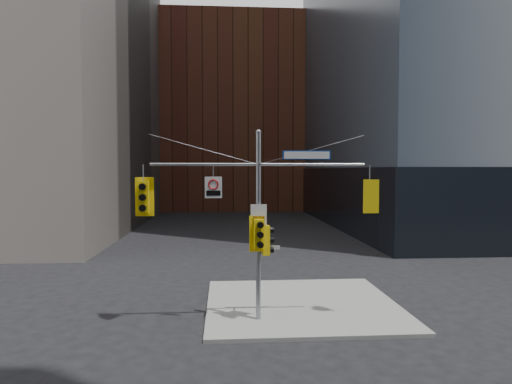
{
  "coord_description": "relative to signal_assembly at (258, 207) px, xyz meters",
  "views": [
    {
      "loc": [
        -1.29,
        -14.97,
        5.79
      ],
      "look_at": [
        -0.09,
        2.0,
        4.97
      ],
      "focal_mm": 32.0,
      "sensor_mm": 36.0,
      "label": 1
    }
  ],
  "objects": [
    {
      "name": "street_blade_ew",
      "position": [
        0.45,
        0.01,
        -1.54
      ],
      "size": [
        0.73,
        0.08,
        0.15
      ],
      "rotation": [
        0.0,
        0.0,
        -0.07
      ],
      "color": "silver",
      "rests_on": "ground"
    },
    {
      "name": "traffic_light_pole_front",
      "position": [
        -0.0,
        -0.27,
        -0.99
      ],
      "size": [
        0.65,
        0.56,
        1.36
      ],
      "rotation": [
        0.0,
        0.0,
        0.15
      ],
      "color": "yellow",
      "rests_on": "ground"
    },
    {
      "name": "regulatory_sign_pole",
      "position": [
        0.0,
        -0.11,
        -0.31
      ],
      "size": [
        0.6,
        0.06,
        0.79
      ],
      "rotation": [
        0.0,
        0.0,
        0.04
      ],
      "color": "silver",
      "rests_on": "ground"
    },
    {
      "name": "sidewalk_corner",
      "position": [
        2.0,
        2.01,
        -4.34
      ],
      "size": [
        8.0,
        8.0,
        0.15
      ],
      "primitive_type": "cube",
      "color": "gray",
      "rests_on": "ground"
    },
    {
      "name": "street_blade_ns",
      "position": [
        0.0,
        0.46,
        -1.69
      ],
      "size": [
        0.06,
        0.76,
        0.15
      ],
      "rotation": [
        0.0,
        0.0,
        0.04
      ],
      "color": "#145926",
      "rests_on": "ground"
    },
    {
      "name": "street_sign_blade",
      "position": [
        1.82,
        0.0,
        1.93
      ],
      "size": [
        1.83,
        0.09,
        0.35
      ],
      "rotation": [
        0.0,
        0.0,
        -0.02
      ],
      "color": "navy",
      "rests_on": "ground"
    },
    {
      "name": "podium_ne",
      "position": [
        28.0,
        30.01,
        -1.42
      ],
      "size": [
        36.4,
        36.4,
        6.0
      ],
      "primitive_type": "cube",
      "color": "black",
      "rests_on": "ground"
    },
    {
      "name": "traffic_light_pole_side",
      "position": [
        0.33,
        0.01,
        -1.27
      ],
      "size": [
        0.45,
        0.38,
        1.12
      ],
      "rotation": [
        0.0,
        0.0,
        1.67
      ],
      "color": "yellow",
      "rests_on": "ground"
    },
    {
      "name": "regulatory_sign_arm",
      "position": [
        -1.68,
        -0.02,
        0.76
      ],
      "size": [
        0.64,
        0.13,
        0.8
      ],
      "rotation": [
        0.0,
        0.0,
        -0.14
      ],
      "color": "silver",
      "rests_on": "ground"
    },
    {
      "name": "ground",
      "position": [
        0.0,
        -1.99,
        -4.42
      ],
      "size": [
        160.0,
        160.0,
        0.0
      ],
      "primitive_type": "plane",
      "color": "black",
      "rests_on": "ground"
    },
    {
      "name": "traffic_light_east_arm",
      "position": [
        4.24,
        0.0,
        0.38
      ],
      "size": [
        0.61,
        0.49,
        1.27
      ],
      "rotation": [
        0.0,
        0.0,
        3.19
      ],
      "color": "yellow",
      "rests_on": "ground"
    },
    {
      "name": "traffic_light_west_arm",
      "position": [
        -4.24,
        0.01,
        0.38
      ],
      "size": [
        0.69,
        0.54,
        1.45
      ],
      "rotation": [
        0.0,
        0.0,
        -0.01
      ],
      "color": "yellow",
      "rests_on": "ground"
    },
    {
      "name": "brick_midrise",
      "position": [
        0.0,
        56.01,
        9.58
      ],
      "size": [
        26.0,
        20.0,
        28.0
      ],
      "primitive_type": "cube",
      "color": "brown",
      "rests_on": "ground"
    },
    {
      "name": "signal_assembly",
      "position": [
        0.0,
        0.0,
        0.0
      ],
      "size": [
        8.0,
        0.8,
        7.3
      ],
      "color": "#92959A",
      "rests_on": "ground"
    }
  ]
}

